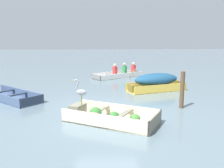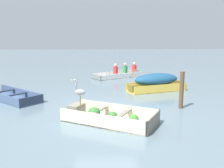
% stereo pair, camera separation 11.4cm
% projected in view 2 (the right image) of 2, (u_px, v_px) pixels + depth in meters
% --- Properties ---
extents(ground_plane, '(80.00, 80.00, 0.00)m').
position_uv_depth(ground_plane, '(107.00, 110.00, 8.80)').
color(ground_plane, slate).
extents(dinghy_cream_foreground, '(3.00, 2.40, 0.43)m').
position_uv_depth(dinghy_cream_foreground, '(106.00, 117.00, 7.56)').
color(dinghy_cream_foreground, beige).
rests_on(dinghy_cream_foreground, ground).
extents(skiff_yellow_near_moored, '(2.87, 1.70, 0.84)m').
position_uv_depth(skiff_yellow_near_moored, '(156.00, 81.00, 11.75)').
color(skiff_yellow_near_moored, '#E5BC47').
rests_on(skiff_yellow_near_moored, ground).
extents(skiff_slate_blue_mid_moored, '(3.08, 2.92, 0.34)m').
position_uv_depth(skiff_slate_blue_mid_moored, '(8.00, 96.00, 10.40)').
color(skiff_slate_blue_mid_moored, '#475B7F').
rests_on(skiff_slate_blue_mid_moored, ground).
extents(rowboat_white_with_crew, '(3.27, 2.55, 0.88)m').
position_uv_depth(rowboat_white_with_crew, '(121.00, 74.00, 15.76)').
color(rowboat_white_with_crew, white).
rests_on(rowboat_white_with_crew, ground).
extents(heron_on_dinghy, '(0.46, 0.20, 0.84)m').
position_uv_depth(heron_on_dinghy, '(80.00, 91.00, 7.62)').
color(heron_on_dinghy, olive).
rests_on(heron_on_dinghy, dinghy_cream_foreground).
extents(mooring_post, '(0.15, 0.15, 1.33)m').
position_uv_depth(mooring_post, '(182.00, 90.00, 8.89)').
color(mooring_post, brown).
rests_on(mooring_post, ground).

